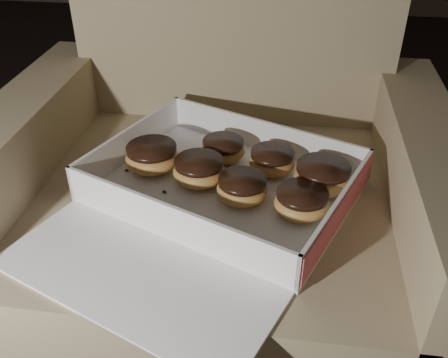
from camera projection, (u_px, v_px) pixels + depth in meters
The scene contains 14 objects.
floor at pixel (251, 254), 1.30m from camera, with size 4.50×4.50×0.00m, color black.
armchair at pixel (218, 216), 1.00m from camera, with size 0.82×0.69×0.86m.
bakery_box at pixel (212, 199), 0.83m from camera, with size 0.57×0.61×0.07m.
donut_a at pixel (242, 188), 0.83m from camera, with size 0.09×0.09×0.04m.
donut_b at pixel (272, 161), 0.90m from camera, with size 0.08×0.08×0.04m.
donut_c at pixel (323, 177), 0.85m from camera, with size 0.10×0.10×0.05m.
donut_d at pixel (152, 157), 0.91m from camera, with size 0.10×0.10×0.05m.
donut_e at pixel (223, 149), 0.94m from camera, with size 0.08×0.08×0.04m.
donut_f at pixel (302, 202), 0.80m from camera, with size 0.09×0.09×0.04m.
donut_g at pixel (199, 170), 0.87m from camera, with size 0.09×0.09×0.05m.
crumb_a at pixel (250, 244), 0.75m from camera, with size 0.01×0.01×0.00m, color black.
crumb_b at pixel (183, 233), 0.77m from camera, with size 0.01×0.01×0.00m, color black.
crumb_c at pixel (127, 170), 0.91m from camera, with size 0.01×0.01×0.00m, color black.
crumb_d at pixel (164, 192), 0.86m from camera, with size 0.01×0.01×0.00m, color black.
Camera 1 is at (0.06, -0.97, 0.90)m, focal length 40.00 mm.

